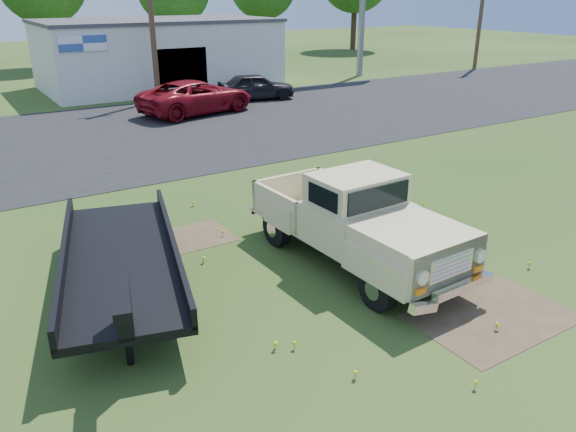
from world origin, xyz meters
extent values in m
plane|color=#244115|center=(0.00, 0.00, 0.00)|extent=(140.00, 140.00, 0.00)
cube|color=black|center=(0.00, 15.00, 0.00)|extent=(90.00, 14.00, 0.02)
cube|color=#473A26|center=(1.50, -3.00, 0.00)|extent=(3.00, 2.00, 0.01)
cube|color=#473A26|center=(-2.00, 3.50, 0.00)|extent=(2.20, 1.60, 0.01)
cube|color=silver|center=(6.00, 27.00, 2.00)|extent=(14.00, 8.00, 4.00)
cube|color=#3F3F44|center=(6.00, 27.00, 4.05)|extent=(14.20, 8.20, 0.20)
cube|color=black|center=(6.00, 23.05, 1.60)|extent=(3.00, 0.10, 2.20)
cube|color=white|center=(0.50, 22.95, 3.20)|extent=(2.50, 0.08, 0.80)
cylinder|color=slate|center=(20.00, 24.00, 4.00)|extent=(0.44, 0.44, 8.00)
cylinder|color=#402B1D|center=(4.00, 22.00, 4.50)|extent=(0.30, 0.30, 9.00)
cylinder|color=#402B1D|center=(30.00, 22.00, 4.50)|extent=(0.30, 0.30, 9.00)
cylinder|color=#3B281A|center=(2.00, 40.50, 1.89)|extent=(0.56, 0.56, 3.78)
cylinder|color=#3B281A|center=(12.00, 39.00, 1.71)|extent=(0.56, 0.56, 3.42)
cylinder|color=#3B281A|center=(22.00, 41.50, 1.80)|extent=(0.56, 0.56, 3.60)
cylinder|color=#3B281A|center=(32.00, 40.00, 2.07)|extent=(0.56, 0.56, 4.14)
imported|color=maroon|center=(4.48, 17.68, 0.82)|extent=(6.37, 3.93, 1.65)
imported|color=black|center=(8.87, 19.47, 0.74)|extent=(4.60, 2.66, 1.47)
camera|label=1|loc=(-6.66, -8.68, 5.75)|focal=35.00mm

